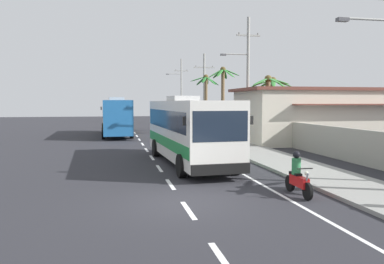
# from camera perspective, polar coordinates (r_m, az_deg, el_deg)

# --- Properties ---
(ground_plane) EXTENTS (160.00, 160.00, 0.00)m
(ground_plane) POSITION_cam_1_polar(r_m,az_deg,el_deg) (12.92, -1.39, -10.35)
(ground_plane) COLOR #28282D
(sidewalk_kerb) EXTENTS (3.20, 90.00, 0.14)m
(sidewalk_kerb) POSITION_cam_1_polar(r_m,az_deg,el_deg) (24.26, 10.37, -3.29)
(sidewalk_kerb) COLOR gray
(sidewalk_kerb) RESTS_ON ground
(lane_markings) EXTENTS (3.75, 71.00, 0.01)m
(lane_markings) POSITION_cam_1_polar(r_m,az_deg,el_deg) (27.56, -2.23, -2.44)
(lane_markings) COLOR white
(lane_markings) RESTS_ON ground
(boundary_wall) EXTENTS (0.24, 60.00, 1.87)m
(boundary_wall) POSITION_cam_1_polar(r_m,az_deg,el_deg) (29.34, 14.37, -0.33)
(boundary_wall) COLOR #9E998E
(boundary_wall) RESTS_ON ground
(coach_bus_foreground) EXTENTS (3.41, 10.88, 3.65)m
(coach_bus_foreground) POSITION_cam_1_polar(r_m,az_deg,el_deg) (20.65, -0.57, 0.55)
(coach_bus_foreground) COLOR silver
(coach_bus_foreground) RESTS_ON ground
(coach_bus_far_lane) EXTENTS (3.17, 11.35, 3.76)m
(coach_bus_far_lane) POSITION_cam_1_polar(r_m,az_deg,el_deg) (38.67, -11.18, 2.35)
(coach_bus_far_lane) COLOR #2366A8
(coach_bus_far_lane) RESTS_ON ground
(motorcycle_beside_bus) EXTENTS (0.56, 1.96, 1.53)m
(motorcycle_beside_bus) POSITION_cam_1_polar(r_m,az_deg,el_deg) (29.69, 0.65, -0.73)
(motorcycle_beside_bus) COLOR black
(motorcycle_beside_bus) RESTS_ON ground
(motorcycle_trailing) EXTENTS (0.56, 1.96, 1.56)m
(motorcycle_trailing) POSITION_cam_1_polar(r_m,az_deg,el_deg) (14.23, 15.41, -6.49)
(motorcycle_trailing) COLOR black
(motorcycle_trailing) RESTS_ON ground
(utility_pole_mid) EXTENTS (3.26, 0.24, 10.03)m
(utility_pole_mid) POSITION_cam_1_polar(r_m,az_deg,el_deg) (31.35, 8.16, 8.02)
(utility_pole_mid) COLOR #9E9E99
(utility_pole_mid) RESTS_ON ground
(utility_pole_far) EXTENTS (2.57, 0.24, 9.15)m
(utility_pole_far) POSITION_cam_1_polar(r_m,az_deg,el_deg) (46.93, 1.81, 6.23)
(utility_pole_far) COLOR #9E9E99
(utility_pole_far) RESTS_ON ground
(utility_pole_distant) EXTENTS (3.63, 0.24, 10.30)m
(utility_pole_distant) POSITION_cam_1_polar(r_m,az_deg,el_deg) (62.78, -1.66, 6.39)
(utility_pole_distant) COLOR #9E9E99
(utility_pole_distant) RESTS_ON ground
(palm_nearest) EXTENTS (3.18, 3.19, 5.35)m
(palm_nearest) POSITION_cam_1_polar(r_m,az_deg,el_deg) (29.84, 11.18, 5.11)
(palm_nearest) COLOR brown
(palm_nearest) RESTS_ON ground
(palm_third) EXTENTS (3.42, 3.27, 6.39)m
(palm_third) POSITION_cam_1_polar(r_m,az_deg,el_deg) (43.19, 2.06, 5.80)
(palm_third) COLOR brown
(palm_third) RESTS_ON ground
(palm_fourth) EXTENTS (3.36, 3.06, 6.90)m
(palm_fourth) POSITION_cam_1_polar(r_m,az_deg,el_deg) (39.40, 4.60, 6.36)
(palm_fourth) COLOR brown
(palm_fourth) RESTS_ON ground
(palm_farthest) EXTENTS (3.64, 3.46, 5.44)m
(palm_farthest) POSITION_cam_1_polar(r_m,az_deg,el_deg) (33.51, 11.89, 5.30)
(palm_farthest) COLOR brown
(palm_farthest) RESTS_ON ground
(roadside_building) EXTENTS (16.19, 7.58, 4.42)m
(roadside_building) POSITION_cam_1_polar(r_m,az_deg,el_deg) (34.20, 20.22, 2.36)
(roadside_building) COLOR beige
(roadside_building) RESTS_ON ground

